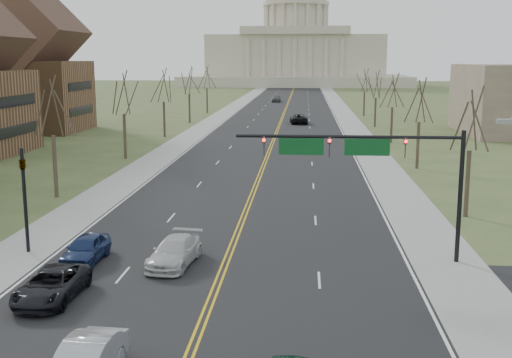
% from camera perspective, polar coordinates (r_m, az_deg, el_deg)
% --- Properties ---
extents(road, '(20.00, 380.00, 0.01)m').
position_cam_1_polar(road, '(131.17, 2.53, 5.91)').
color(road, black).
rests_on(road, ground).
extents(cross_road, '(120.00, 14.00, 0.01)m').
position_cam_1_polar(cross_road, '(29.09, -4.28, -11.34)').
color(cross_road, black).
rests_on(cross_road, ground).
extents(sidewalk_left, '(4.00, 380.00, 0.03)m').
position_cam_1_polar(sidewalk_left, '(132.10, -2.71, 5.94)').
color(sidewalk_left, gray).
rests_on(sidewalk_left, ground).
extents(sidewalk_right, '(4.00, 380.00, 0.03)m').
position_cam_1_polar(sidewalk_right, '(131.34, 7.79, 5.83)').
color(sidewalk_right, gray).
rests_on(sidewalk_right, ground).
extents(center_line, '(0.42, 380.00, 0.01)m').
position_cam_1_polar(center_line, '(131.17, 2.53, 5.91)').
color(center_line, gold).
rests_on(center_line, road).
extents(edge_line_left, '(0.15, 380.00, 0.01)m').
position_cam_1_polar(edge_line_left, '(131.85, -1.76, 5.94)').
color(edge_line_left, silver).
rests_on(edge_line_left, road).
extents(edge_line_right, '(0.15, 380.00, 0.01)m').
position_cam_1_polar(edge_line_right, '(131.23, 6.83, 5.85)').
color(edge_line_right, silver).
rests_on(edge_line_right, road).
extents(capitol, '(90.00, 60.00, 50.00)m').
position_cam_1_polar(capitol, '(270.62, 3.53, 11.36)').
color(capitol, beige).
rests_on(capitol, ground).
extents(signal_mast, '(12.12, 0.44, 7.20)m').
position_cam_1_polar(signal_mast, '(34.69, 9.73, 2.01)').
color(signal_mast, black).
rests_on(signal_mast, ground).
extents(signal_left, '(0.32, 0.36, 6.00)m').
position_cam_1_polar(signal_left, '(38.25, -19.91, -0.80)').
color(signal_left, black).
rests_on(signal_left, ground).
extents(tree_r_0, '(3.74, 3.74, 8.50)m').
position_cam_1_polar(tree_r_0, '(46.28, 18.57, 4.73)').
color(tree_r_0, '#32261D').
rests_on(tree_r_0, ground).
extents(tree_l_0, '(3.96, 3.96, 9.00)m').
position_cam_1_polar(tree_l_0, '(52.63, -17.70, 5.86)').
color(tree_l_0, '#32261D').
rests_on(tree_l_0, ground).
extents(tree_r_1, '(3.74, 3.74, 8.50)m').
position_cam_1_polar(tree_r_1, '(65.78, 14.36, 6.56)').
color(tree_r_1, '#32261D').
rests_on(tree_r_1, ground).
extents(tree_l_1, '(3.96, 3.96, 9.00)m').
position_cam_1_polar(tree_l_1, '(71.52, -11.71, 7.29)').
color(tree_l_1, '#32261D').
rests_on(tree_l_1, ground).
extents(tree_r_2, '(3.74, 3.74, 8.50)m').
position_cam_1_polar(tree_r_2, '(85.52, 12.06, 7.53)').
color(tree_r_2, '#32261D').
rests_on(tree_r_2, ground).
extents(tree_l_2, '(3.96, 3.96, 9.00)m').
position_cam_1_polar(tree_l_2, '(90.89, -8.23, 8.07)').
color(tree_l_2, '#32261D').
rests_on(tree_l_2, ground).
extents(tree_r_3, '(3.74, 3.74, 8.50)m').
position_cam_1_polar(tree_r_3, '(105.36, 10.63, 8.13)').
color(tree_r_3, '#32261D').
rests_on(tree_r_3, ground).
extents(tree_l_3, '(3.96, 3.96, 9.00)m').
position_cam_1_polar(tree_l_3, '(110.49, -5.97, 8.57)').
color(tree_l_3, '#32261D').
rests_on(tree_l_3, ground).
extents(tree_r_4, '(3.74, 3.74, 8.50)m').
position_cam_1_polar(tree_r_4, '(125.24, 9.64, 8.54)').
color(tree_r_4, '#32261D').
rests_on(tree_r_4, ground).
extents(tree_l_4, '(3.96, 3.96, 9.00)m').
position_cam_1_polar(tree_l_4, '(130.21, -4.39, 8.91)').
color(tree_l_4, '#32261D').
rests_on(tree_l_4, ground).
extents(bldg_left_far, '(17.10, 14.28, 23.25)m').
position_cam_1_polar(bldg_left_far, '(103.63, -19.93, 9.30)').
color(bldg_left_far, brown).
rests_on(bldg_left_far, ground).
extents(car_sb_outer_lead, '(2.39, 5.07, 1.40)m').
position_cam_1_polar(car_sb_outer_lead, '(31.15, -17.70, -8.94)').
color(car_sb_outer_lead, black).
rests_on(car_sb_outer_lead, road).
extents(car_sb_inner_second, '(2.62, 5.17, 1.44)m').
position_cam_1_polar(car_sb_inner_second, '(34.74, -7.25, -6.43)').
color(car_sb_inner_second, '#BDBDBD').
rests_on(car_sb_inner_second, road).
extents(car_sb_outer_second, '(1.87, 4.38, 1.47)m').
position_cam_1_polar(car_sb_outer_second, '(36.13, -14.91, -6.01)').
color(car_sb_outer_second, navy).
rests_on(car_sb_outer_second, road).
extents(car_far_nb, '(3.24, 6.14, 1.65)m').
position_cam_1_polar(car_far_nb, '(109.43, 3.81, 5.38)').
color(car_far_nb, black).
rests_on(car_far_nb, road).
extents(car_far_sb, '(2.27, 4.94, 1.64)m').
position_cam_1_polar(car_far_sb, '(163.57, 1.82, 7.15)').
color(car_far_sb, '#4F5357').
rests_on(car_far_sb, road).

